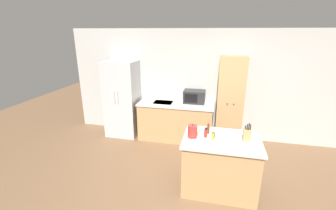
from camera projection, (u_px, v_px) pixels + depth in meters
ground_plane at (206, 198)px, 3.58m from camera, size 14.00×14.00×0.00m
wall_back at (215, 86)px, 5.33m from camera, size 7.20×0.06×2.60m
refrigerator at (122, 99)px, 5.58m from camera, size 0.77×0.68×1.86m
back_counter at (176, 121)px, 5.45m from camera, size 1.78×0.69×0.92m
pantry_cabinet at (230, 102)px, 5.06m from camera, size 0.56×0.57×2.03m
kitchen_island at (220, 164)px, 3.69m from camera, size 1.21×0.87×0.92m
microwave at (194, 97)px, 5.29m from camera, size 0.50×0.35×0.30m
knife_block at (247, 135)px, 3.45m from camera, size 0.12×0.08×0.30m
spice_bottle_tall_dark at (208, 129)px, 3.72m from camera, size 0.04×0.04×0.17m
spice_bottle_short_red at (213, 136)px, 3.49m from camera, size 0.04×0.04×0.14m
spice_bottle_amber_oil at (206, 133)px, 3.59m from camera, size 0.05×0.05×0.16m
spice_bottle_green_herb at (214, 135)px, 3.57m from camera, size 0.04×0.04×0.11m
spice_bottle_pale_salt at (199, 133)px, 3.64m from camera, size 0.05×0.05×0.11m
kettle at (192, 131)px, 3.58m from camera, size 0.15×0.15×0.23m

